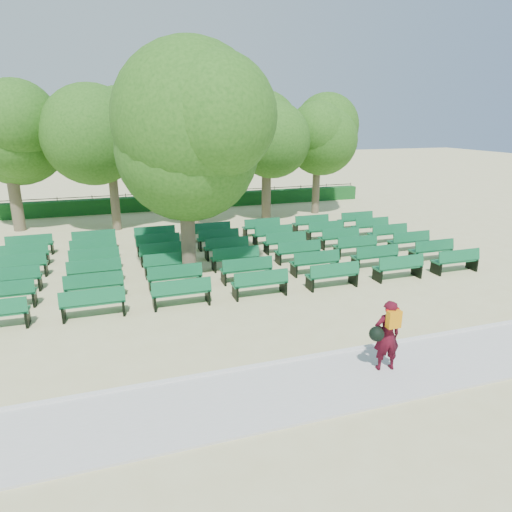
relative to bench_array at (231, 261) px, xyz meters
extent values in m
plane|color=#C1BA80|center=(-0.44, -1.82, -0.10)|extent=(120.00, 120.00, 0.00)
cube|color=#BABAB5|center=(-0.44, -9.22, -0.07)|extent=(30.00, 2.20, 0.06)
cube|color=silver|center=(-0.44, -8.07, -0.05)|extent=(30.00, 0.12, 0.10)
cube|color=#134D1B|center=(-0.44, 12.18, 0.35)|extent=(26.00, 0.70, 0.90)
cube|color=#0F5A33|center=(0.00, 0.01, 0.37)|extent=(1.85, 0.55, 0.06)
cube|color=#0F5A33|center=(0.00, -0.20, 0.62)|extent=(1.84, 0.18, 0.43)
cylinder|color=brown|center=(-1.91, -1.19, 1.69)|extent=(0.52, 0.52, 3.57)
ellipsoid|color=#2A5C18|center=(-1.91, -1.19, 4.95)|extent=(5.36, 5.36, 4.82)
imported|color=#3F0915|center=(1.23, -9.10, 0.82)|extent=(0.68, 0.50, 1.71)
cube|color=orange|center=(1.23, -9.29, 1.31)|extent=(0.32, 0.16, 0.40)
sphere|color=black|center=(0.91, -9.16, 0.93)|extent=(0.34, 0.34, 0.34)
camera|label=1|loc=(-4.57, -17.13, 5.60)|focal=32.00mm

